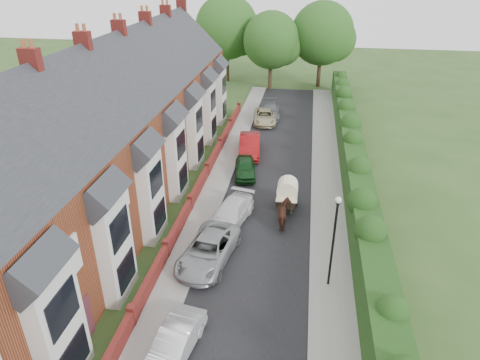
% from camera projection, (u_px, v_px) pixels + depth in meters
% --- Properties ---
extents(ground, '(140.00, 140.00, 0.00)m').
position_uv_depth(ground, '(251.00, 339.00, 18.59)').
color(ground, '#2D4C1E').
rests_on(ground, ground).
extents(road, '(6.00, 58.00, 0.02)m').
position_uv_depth(road, '(266.00, 208.00, 28.29)').
color(road, black).
rests_on(road, ground).
extents(pavement_hedge_side, '(2.20, 58.00, 0.12)m').
position_uv_depth(pavement_hedge_side, '(328.00, 212.00, 27.69)').
color(pavement_hedge_side, gray).
rests_on(pavement_hedge_side, ground).
extents(pavement_house_side, '(1.70, 58.00, 0.12)m').
position_uv_depth(pavement_house_side, '(209.00, 203.00, 28.80)').
color(pavement_house_side, gray).
rests_on(pavement_house_side, ground).
extents(kerb_hedge_side, '(0.18, 58.00, 0.13)m').
position_uv_depth(kerb_hedge_side, '(312.00, 211.00, 27.84)').
color(kerb_hedge_side, gray).
rests_on(kerb_hedge_side, ground).
extents(kerb_house_side, '(0.18, 58.00, 0.13)m').
position_uv_depth(kerb_house_side, '(220.00, 203.00, 28.68)').
color(kerb_house_side, gray).
rests_on(kerb_house_side, ground).
extents(hedge, '(2.10, 58.00, 2.85)m').
position_uv_depth(hedge, '(360.00, 194.00, 26.73)').
color(hedge, '#163210').
rests_on(hedge, ground).
extents(terrace_row, '(9.05, 40.50, 11.50)m').
position_uv_depth(terrace_row, '(101.00, 142.00, 26.77)').
color(terrace_row, brown).
rests_on(terrace_row, ground).
extents(garden_wall_row, '(0.35, 40.35, 1.10)m').
position_uv_depth(garden_wall_row, '(190.00, 204.00, 27.88)').
color(garden_wall_row, maroon).
rests_on(garden_wall_row, ground).
extents(lamppost, '(0.32, 0.32, 5.16)m').
position_uv_depth(lamppost, '(334.00, 231.00, 20.10)').
color(lamppost, black).
rests_on(lamppost, ground).
extents(tree_far_left, '(7.14, 6.80, 9.29)m').
position_uv_depth(tree_far_left, '(274.00, 42.00, 51.40)').
color(tree_far_left, '#332316').
rests_on(tree_far_left, ground).
extents(tree_far_right, '(7.98, 7.60, 10.31)m').
position_uv_depth(tree_far_right, '(325.00, 35.00, 52.03)').
color(tree_far_right, '#332316').
rests_on(tree_far_right, ground).
extents(tree_far_back, '(8.40, 8.00, 10.82)m').
position_uv_depth(tree_far_back, '(230.00, 29.00, 54.43)').
color(tree_far_back, '#332316').
rests_on(tree_far_back, ground).
extents(car_silver_a, '(1.96, 4.02, 1.27)m').
position_uv_depth(car_silver_a, '(175.00, 343.00, 17.61)').
color(car_silver_a, silver).
rests_on(car_silver_a, ground).
extents(car_silver_b, '(3.09, 5.42, 1.42)m').
position_uv_depth(car_silver_b, '(208.00, 250.00, 23.06)').
color(car_silver_b, '#96999C').
rests_on(car_silver_b, ground).
extents(car_white, '(2.81, 4.88, 1.33)m').
position_uv_depth(car_white, '(231.00, 213.00, 26.47)').
color(car_white, white).
rests_on(car_white, ground).
extents(car_green, '(2.11, 3.99, 1.29)m').
position_uv_depth(car_green, '(245.00, 168.00, 32.24)').
color(car_green, '#113A15').
rests_on(car_green, ground).
extents(car_red, '(2.21, 4.98, 1.59)m').
position_uv_depth(car_red, '(250.00, 145.00, 35.75)').
color(car_red, maroon).
rests_on(car_red, ground).
extents(car_beige, '(2.59, 4.78, 1.27)m').
position_uv_depth(car_beige, '(265.00, 117.00, 42.60)').
color(car_beige, '#C1B88B').
rests_on(car_beige, ground).
extents(car_grey, '(2.42, 4.95, 1.38)m').
position_uv_depth(car_grey, '(270.00, 110.00, 44.29)').
color(car_grey, '#5A5B61').
rests_on(car_grey, ground).
extents(horse, '(1.08, 2.00, 1.61)m').
position_uv_depth(horse, '(285.00, 215.00, 26.00)').
color(horse, '#4C281C').
rests_on(horse, ground).
extents(horse_cart, '(1.40, 3.10, 2.24)m').
position_uv_depth(horse_cart, '(287.00, 192.00, 27.59)').
color(horse_cart, black).
rests_on(horse_cart, ground).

